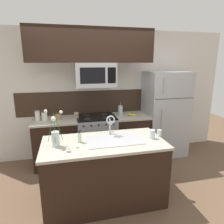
% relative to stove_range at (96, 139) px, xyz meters
% --- Properties ---
extents(ground_plane, '(10.00, 10.00, 0.00)m').
position_rel_stove_range_xyz_m(ground_plane, '(-0.00, -0.90, -0.46)').
color(ground_plane, brown).
extents(rear_partition, '(5.20, 0.10, 2.60)m').
position_rel_stove_range_xyz_m(rear_partition, '(0.30, 0.38, 0.84)').
color(rear_partition, silver).
rests_on(rear_partition, ground).
extents(splash_band, '(3.05, 0.01, 0.48)m').
position_rel_stove_range_xyz_m(splash_band, '(-0.00, 0.32, 0.69)').
color(splash_band, '#332319').
rests_on(splash_band, rear_partition).
extents(back_counter_left, '(0.84, 0.65, 0.91)m').
position_rel_stove_range_xyz_m(back_counter_left, '(-0.78, 0.00, -0.01)').
color(back_counter_left, black).
rests_on(back_counter_left, ground).
extents(back_counter_right, '(0.71, 0.65, 0.91)m').
position_rel_stove_range_xyz_m(back_counter_right, '(0.72, 0.00, -0.01)').
color(back_counter_right, black).
rests_on(back_counter_right, ground).
extents(stove_range, '(0.76, 0.64, 0.93)m').
position_rel_stove_range_xyz_m(stove_range, '(0.00, 0.00, 0.00)').
color(stove_range, '#A8AAAF').
rests_on(stove_range, ground).
extents(microwave, '(0.74, 0.40, 0.44)m').
position_rel_stove_range_xyz_m(microwave, '(0.00, -0.02, 1.27)').
color(microwave, '#A8AAAF').
extents(upper_cabinet_band, '(2.25, 0.34, 0.60)m').
position_rel_stove_range_xyz_m(upper_cabinet_band, '(-0.06, -0.05, 1.79)').
color(upper_cabinet_band, black).
extents(refrigerator, '(0.85, 0.74, 1.78)m').
position_rel_stove_range_xyz_m(refrigerator, '(1.49, 0.02, 0.43)').
color(refrigerator, '#A8AAAF').
rests_on(refrigerator, ground).
extents(storage_jar_tall, '(0.09, 0.09, 0.18)m').
position_rel_stove_range_xyz_m(storage_jar_tall, '(-1.09, 0.02, 0.54)').
color(storage_jar_tall, silver).
rests_on(storage_jar_tall, back_counter_left).
extents(storage_jar_medium, '(0.11, 0.11, 0.18)m').
position_rel_stove_range_xyz_m(storage_jar_medium, '(-0.96, -0.00, 0.54)').
color(storage_jar_medium, silver).
rests_on(storage_jar_medium, back_counter_left).
extents(storage_jar_short, '(0.10, 0.10, 0.13)m').
position_rel_stove_range_xyz_m(storage_jar_short, '(-0.72, 0.00, 0.51)').
color(storage_jar_short, '#997F5B').
rests_on(storage_jar_short, back_counter_left).
extents(storage_jar_squat, '(0.09, 0.09, 0.12)m').
position_rel_stove_range_xyz_m(storage_jar_squat, '(-0.38, -0.00, 0.51)').
color(storage_jar_squat, '#997F5B').
rests_on(storage_jar_squat, back_counter_left).
extents(banana_bunch, '(0.19, 0.15, 0.08)m').
position_rel_stove_range_xyz_m(banana_bunch, '(0.72, -0.06, 0.47)').
color(banana_bunch, yellow).
rests_on(banana_bunch, back_counter_right).
extents(french_press, '(0.09, 0.09, 0.27)m').
position_rel_stove_range_xyz_m(french_press, '(0.52, 0.06, 0.55)').
color(french_press, silver).
rests_on(french_press, back_counter_right).
extents(island_counter, '(1.67, 0.83, 0.91)m').
position_rel_stove_range_xyz_m(island_counter, '(-0.09, -1.25, -0.01)').
color(island_counter, black).
rests_on(island_counter, ground).
extents(kitchen_sink, '(0.76, 0.44, 0.16)m').
position_rel_stove_range_xyz_m(kitchen_sink, '(0.06, -1.25, 0.38)').
color(kitchen_sink, '#ADAFB5').
rests_on(kitchen_sink, island_counter).
extents(sink_faucet, '(0.14, 0.14, 0.31)m').
position_rel_stove_range_xyz_m(sink_faucet, '(0.06, -1.03, 0.65)').
color(sink_faucet, '#B7BABF').
rests_on(sink_faucet, island_counter).
extents(dish_soap_bottle, '(0.06, 0.05, 0.16)m').
position_rel_stove_range_xyz_m(dish_soap_bottle, '(-0.41, -1.20, 0.52)').
color(dish_soap_bottle, beige).
rests_on(dish_soap_bottle, island_counter).
extents(drinking_glass, '(0.08, 0.08, 0.13)m').
position_rel_stove_range_xyz_m(drinking_glass, '(0.60, -1.29, 0.51)').
color(drinking_glass, silver).
rests_on(drinking_glass, island_counter).
extents(spare_glass, '(0.06, 0.06, 0.10)m').
position_rel_stove_range_xyz_m(spare_glass, '(0.74, -1.24, 0.50)').
color(spare_glass, silver).
rests_on(spare_glass, island_counter).
extents(flower_vase, '(0.22, 0.17, 0.49)m').
position_rel_stove_range_xyz_m(flower_vase, '(-0.72, -1.27, 0.58)').
color(flower_vase, silver).
rests_on(flower_vase, island_counter).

